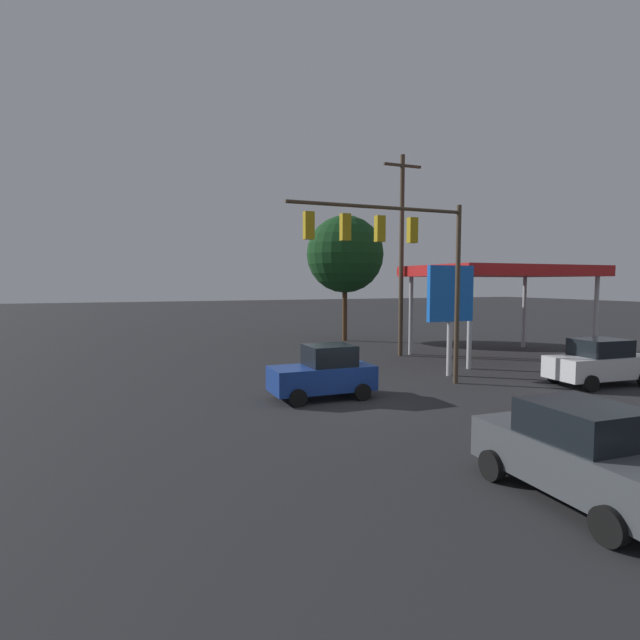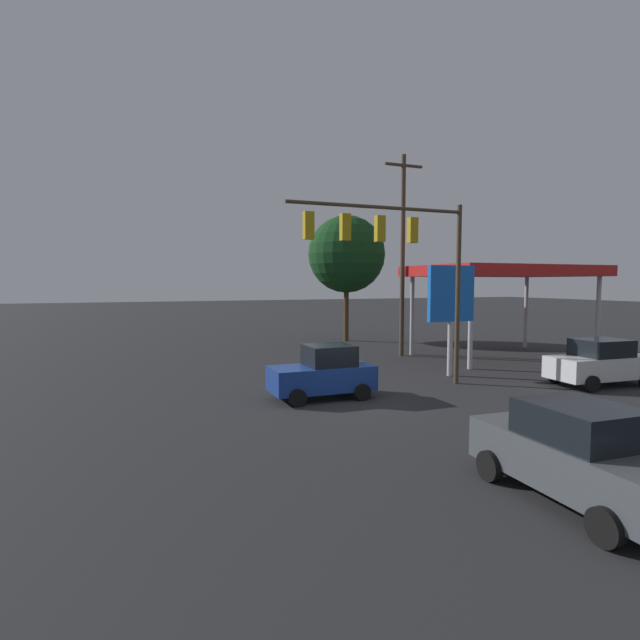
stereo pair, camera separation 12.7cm
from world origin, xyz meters
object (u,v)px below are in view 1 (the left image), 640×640
Objects in this scene: hatchback_crossing at (324,373)px; street_tree at (345,254)px; traffic_signal_assembly at (396,247)px; sedan_far at (581,454)px; sedan_waiting at (600,362)px; price_sign at (450,298)px; utility_pole at (401,252)px.

street_tree reaches higher than hatchback_crossing.
sedan_far is (1.98, 10.34, -4.72)m from traffic_signal_assembly.
sedan_waiting is 19.34m from street_tree.
street_tree is at bearing -95.62° from price_sign.
traffic_signal_assembly is at bearing -13.81° from sedan_waiting.
price_sign reaches higher than sedan_far.
sedan_waiting is (-4.50, 4.10, -2.61)m from price_sign.
price_sign is 1.13× the size of sedan_far.
street_tree is (3.10, -18.33, 5.34)m from sedan_waiting.
hatchback_crossing is 0.42× the size of street_tree.
street_tree is at bearing -117.15° from hatchback_crossing.
sedan_far is at bearing 97.66° from hatchback_crossing.
traffic_signal_assembly is 1.70× the size of sedan_waiting.
hatchback_crossing is (7.04, 1.92, -2.62)m from price_sign.
price_sign is at bearing -164.28° from hatchback_crossing.
hatchback_crossing is at bearing 15.28° from price_sign.
traffic_signal_assembly is at bearing 21.79° from price_sign.
traffic_signal_assembly is 9.89m from sedan_waiting.
price_sign is (-3.80, -1.52, -2.10)m from traffic_signal_assembly.
utility_pole is 1.26× the size of street_tree.
hatchback_crossing is (3.24, 0.40, -4.72)m from traffic_signal_assembly.
traffic_signal_assembly is 16.60m from street_tree.
traffic_signal_assembly is 11.53m from sedan_far.
street_tree is at bearing -108.27° from traffic_signal_assembly.
street_tree is at bearing -76.94° from sedan_waiting.
utility_pole is at bearing -68.92° from sedan_waiting.
traffic_signal_assembly reaches higher than hatchback_crossing.
sedan_far is at bearing 40.46° from sedan_waiting.
utility_pole is at bearing 88.74° from street_tree.
price_sign is 0.55× the size of street_tree.
price_sign is 7.75m from hatchback_crossing.
sedan_far is at bearing 68.82° from utility_pole.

